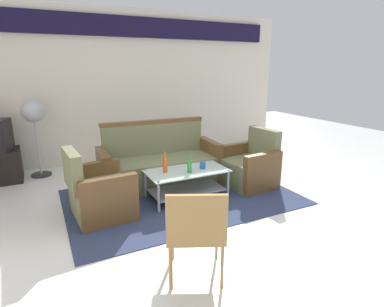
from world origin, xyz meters
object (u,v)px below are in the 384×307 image
(armchair_right, at_px, (249,167))
(cup, at_px, (203,165))
(armchair_left, at_px, (99,194))
(coffee_table, at_px, (187,180))
(bottle_orange, at_px, (165,165))
(bottle_green, at_px, (189,166))
(couch, at_px, (160,165))
(pedestal_fan, at_px, (34,116))
(wicker_chair, at_px, (196,227))

(armchair_right, bearing_deg, cup, 89.94)
(armchair_left, height_order, coffee_table, armchair_left)
(armchair_left, relative_size, bottle_orange, 3.04)
(coffee_table, bearing_deg, cup, -9.73)
(bottle_green, xyz_separation_m, bottle_orange, (-0.29, 0.15, 0.01))
(bottle_green, height_order, cup, bottle_green)
(bottle_green, xyz_separation_m, cup, (0.23, 0.07, -0.04))
(couch, relative_size, pedestal_fan, 1.44)
(coffee_table, height_order, bottle_green, bottle_green)
(couch, height_order, pedestal_fan, pedestal_fan)
(cup, distance_m, wicker_chair, 1.80)
(bottle_orange, bearing_deg, coffee_table, -8.93)
(armchair_left, bearing_deg, bottle_orange, 88.95)
(bottle_green, relative_size, cup, 2.43)
(pedestal_fan, bearing_deg, coffee_table, -47.15)
(armchair_left, relative_size, cup, 8.50)
(coffee_table, relative_size, pedestal_fan, 0.87)
(armchair_left, xyz_separation_m, coffee_table, (1.18, 0.00, -0.02))
(coffee_table, bearing_deg, pedestal_fan, 132.85)
(cup, bearing_deg, bottle_green, -164.01)
(armchair_left, xyz_separation_m, pedestal_fan, (-0.61, 1.94, 0.73))
(bottle_orange, height_order, wicker_chair, wicker_chair)
(bottle_orange, bearing_deg, couch, 76.36)
(armchair_left, relative_size, wicker_chair, 1.01)
(bottle_green, height_order, bottle_orange, bottle_orange)
(armchair_right, bearing_deg, armchair_left, 86.26)
(couch, distance_m, armchair_right, 1.38)
(armchair_right, bearing_deg, coffee_table, 86.94)
(bottle_orange, xyz_separation_m, pedestal_fan, (-1.50, 1.89, 0.50))
(armchair_left, bearing_deg, pedestal_fan, -166.74)
(armchair_right, distance_m, bottle_green, 1.11)
(bottle_green, distance_m, cup, 0.25)
(bottle_green, distance_m, pedestal_fan, 2.76)
(pedestal_fan, bearing_deg, cup, -44.32)
(armchair_left, height_order, armchair_right, same)
(coffee_table, xyz_separation_m, wicker_chair, (-0.68, -1.60, 0.22))
(bottle_orange, height_order, pedestal_fan, pedestal_fan)
(bottle_orange, bearing_deg, wicker_chair, -103.03)
(armchair_right, relative_size, cup, 8.50)
(couch, distance_m, pedestal_fan, 2.19)
(coffee_table, height_order, pedestal_fan, pedestal_fan)
(couch, xyz_separation_m, wicker_chair, (-0.53, -2.27, 0.18))
(cup, bearing_deg, armchair_right, 4.47)
(pedestal_fan, bearing_deg, bottle_orange, -51.54)
(bottle_orange, relative_size, cup, 2.80)
(pedestal_fan, xyz_separation_m, wicker_chair, (1.12, -3.53, -0.52))
(pedestal_fan, bearing_deg, armchair_right, -33.61)
(armchair_right, height_order, bottle_orange, armchair_right)
(couch, height_order, armchair_right, couch)
(armchair_right, distance_m, bottle_orange, 1.39)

